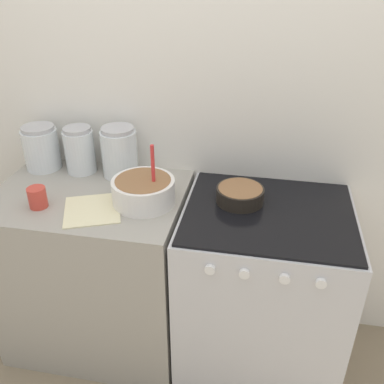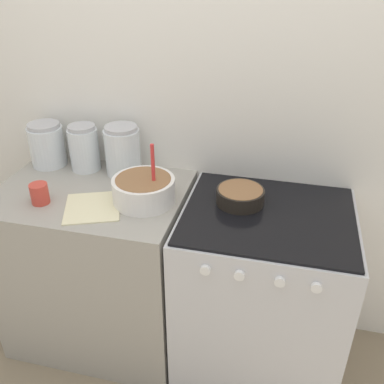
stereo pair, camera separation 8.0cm
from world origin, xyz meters
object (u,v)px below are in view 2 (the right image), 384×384
(stove, at_px, (261,292))
(tin_can, at_px, (40,194))
(storage_jar_left, at_px, (47,147))
(storage_jar_middle, at_px, (84,151))
(baking_pan, at_px, (240,195))
(mixing_bowl, at_px, (144,189))
(storage_jar_right, at_px, (123,153))

(stove, distance_m, tin_can, 1.10)
(stove, relative_size, storage_jar_left, 3.99)
(stove, bearing_deg, storage_jar_middle, 167.30)
(storage_jar_left, distance_m, tin_can, 0.39)
(stove, distance_m, baking_pan, 0.50)
(stove, relative_size, mixing_bowl, 3.19)
(stove, height_order, tin_can, tin_can)
(tin_can, bearing_deg, stove, 8.49)
(stove, xyz_separation_m, mixing_bowl, (-0.54, -0.03, 0.51))
(stove, relative_size, tin_can, 9.74)
(stove, xyz_separation_m, baking_pan, (-0.13, 0.06, 0.48))
(mixing_bowl, distance_m, storage_jar_middle, 0.46)
(storage_jar_right, bearing_deg, storage_jar_middle, 180.00)
(baking_pan, height_order, tin_can, tin_can)
(mixing_bowl, height_order, baking_pan, mixing_bowl)
(baking_pan, bearing_deg, stove, -24.25)
(stove, relative_size, storage_jar_middle, 3.84)
(storage_jar_left, relative_size, tin_can, 2.44)
(baking_pan, height_order, storage_jar_middle, storage_jar_middle)
(storage_jar_middle, xyz_separation_m, tin_can, (-0.04, -0.36, -0.05))
(storage_jar_left, distance_m, storage_jar_middle, 0.20)
(mixing_bowl, relative_size, tin_can, 3.05)
(stove, height_order, storage_jar_left, storage_jar_left)
(baking_pan, xyz_separation_m, tin_can, (-0.85, -0.21, 0.01))
(storage_jar_right, bearing_deg, tin_can, -124.95)
(storage_jar_middle, xyz_separation_m, storage_jar_right, (0.20, 0.00, 0.01))
(storage_jar_right, xyz_separation_m, tin_can, (-0.25, -0.36, -0.06))
(tin_can, bearing_deg, storage_jar_right, 55.05)
(stove, bearing_deg, storage_jar_right, 163.90)
(mixing_bowl, xyz_separation_m, storage_jar_left, (-0.60, 0.24, 0.03))
(storage_jar_middle, height_order, tin_can, storage_jar_middle)
(storage_jar_left, xyz_separation_m, storage_jar_middle, (0.20, 0.00, 0.00))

